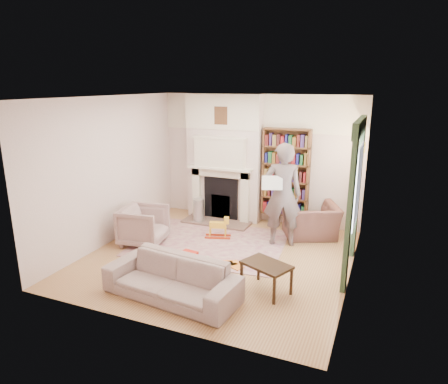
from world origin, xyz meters
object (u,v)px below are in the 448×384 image
at_px(armchair_reading, 310,221).
at_px(sofa, 172,279).
at_px(bookcase, 286,173).
at_px(paraffin_heater, 199,211).
at_px(rocking_horse, 218,227).
at_px(armchair_left, 144,225).
at_px(coffee_table, 266,277).
at_px(man_reading, 282,195).

height_order(armchair_reading, sofa, armchair_reading).
distance_m(bookcase, paraffin_heater, 2.09).
xyz_separation_m(sofa, rocking_horse, (-0.30, 2.37, -0.06)).
height_order(armchair_left, rocking_horse, armchair_left).
relative_size(bookcase, paraffin_heater, 3.36).
distance_m(sofa, rocking_horse, 2.39).
bearing_deg(rocking_horse, sofa, -100.22).
height_order(armchair_reading, coffee_table, armchair_reading).
xyz_separation_m(paraffin_heater, rocking_horse, (0.76, -0.68, -0.05)).
distance_m(man_reading, paraffin_heater, 2.18).
bearing_deg(coffee_table, armchair_left, -173.67).
height_order(bookcase, sofa, bookcase).
relative_size(sofa, rocking_horse, 3.88).
height_order(man_reading, rocking_horse, man_reading).
bearing_deg(bookcase, rocking_horse, -128.59).
bearing_deg(coffee_table, man_reading, 122.13).
height_order(sofa, rocking_horse, sofa).
distance_m(armchair_left, rocking_horse, 1.46).
bearing_deg(sofa, rocking_horse, 103.60).
xyz_separation_m(armchair_reading, armchair_left, (-2.91, -1.60, 0.03)).
bearing_deg(bookcase, paraffin_heater, -161.17).
relative_size(bookcase, man_reading, 0.93).
bearing_deg(armchair_left, paraffin_heater, -25.62).
bearing_deg(sofa, coffee_table, 35.92).
bearing_deg(armchair_reading, armchair_left, 4.28).
relative_size(man_reading, coffee_table, 2.83).
bearing_deg(paraffin_heater, rocking_horse, -41.82).
height_order(man_reading, paraffin_heater, man_reading).
height_order(bookcase, paraffin_heater, bookcase).
bearing_deg(paraffin_heater, coffee_table, -46.07).
relative_size(man_reading, paraffin_heater, 3.60).
xyz_separation_m(bookcase, armchair_left, (-2.24, -2.10, -0.80)).
xyz_separation_m(armchair_left, rocking_horse, (1.21, 0.81, -0.15)).
distance_m(armchair_left, coffee_table, 2.86).
bearing_deg(sofa, armchair_reading, 72.54).
bearing_deg(armchair_reading, bookcase, -61.02).
relative_size(paraffin_heater, rocking_horse, 1.07).
xyz_separation_m(armchair_reading, coffee_table, (-0.18, -2.47, -0.11)).
xyz_separation_m(sofa, coffee_table, (1.21, 0.69, -0.07)).
relative_size(sofa, man_reading, 1.01).
bearing_deg(armchair_left, bookcase, -55.58).
relative_size(bookcase, sofa, 0.93).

